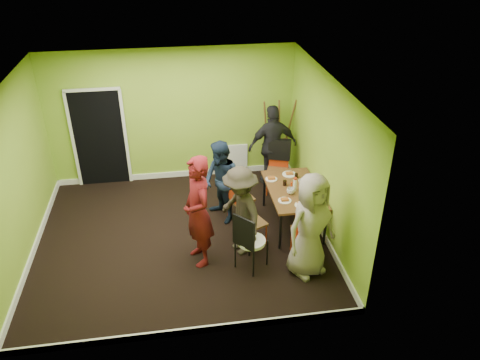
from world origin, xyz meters
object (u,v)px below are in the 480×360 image
object	(u,v)px
chair_front_end	(306,231)
easel	(278,138)
person_front_end	(311,226)
chair_left_far	(237,194)
chair_left_near	(250,220)
person_back_end	(273,146)
dining_table	(294,191)
person_left_far	(221,183)
chair_back_end	(279,155)
orange_bottle	(292,184)
blue_bottle	(314,192)
person_standing	(198,212)
person_left_near	(240,211)
thermos	(295,185)
chair_bentwood	(249,239)

from	to	relation	value
chair_front_end	easel	xyz separation A→B (m)	(0.20, 2.95, 0.29)
person_front_end	chair_left_far	bearing A→B (deg)	95.33
chair_left_near	person_back_end	size ratio (longest dim) A/B	0.52
chair_left_near	dining_table	bearing A→B (deg)	95.01
person_left_far	person_front_end	size ratio (longest dim) A/B	0.90
chair_back_end	chair_front_end	size ratio (longest dim) A/B	1.05
chair_front_end	person_front_end	xyz separation A→B (m)	(-0.02, -0.26, 0.30)
orange_bottle	chair_left_near	bearing A→B (deg)	-145.23
orange_bottle	blue_bottle	bearing A→B (deg)	-54.26
chair_left_near	person_back_end	xyz separation A→B (m)	(0.82, 2.03, 0.36)
chair_left_near	orange_bottle	world-z (taller)	chair_left_near
person_back_end	person_standing	bearing A→B (deg)	47.22
person_standing	blue_bottle	bearing A→B (deg)	86.93
dining_table	person_left_near	bearing A→B (deg)	-149.76
orange_bottle	person_left_far	world-z (taller)	person_left_far
thermos	person_left_near	size ratio (longest dim) A/B	0.14
dining_table	chair_front_end	xyz separation A→B (m)	(-0.07, -1.04, -0.12)
chair_left_near	thermos	world-z (taller)	thermos
chair_left_near	chair_back_end	xyz separation A→B (m)	(0.91, 1.81, 0.25)
chair_back_end	easel	distance (m)	0.60
dining_table	chair_left_near	size ratio (longest dim) A/B	1.67
orange_bottle	person_left_near	world-z (taller)	person_left_near
chair_back_end	person_back_end	world-z (taller)	person_back_end
person_back_end	chair_front_end	bearing A→B (deg)	83.25
chair_left_near	thermos	distance (m)	1.03
orange_bottle	chair_bentwood	bearing A→B (deg)	-128.99
chair_front_end	easel	size ratio (longest dim) A/B	0.59
orange_bottle	dining_table	bearing A→B (deg)	-81.55
chair_front_end	person_standing	world-z (taller)	person_standing
chair_left_far	chair_bentwood	distance (m)	1.39
dining_table	person_front_end	size ratio (longest dim) A/B	0.86
chair_left_far	thermos	distance (m)	1.08
chair_front_end	person_left_far	world-z (taller)	person_left_far
chair_back_end	person_left_far	size ratio (longest dim) A/B	0.69
chair_left_far	chair_left_near	size ratio (longest dim) A/B	1.10
chair_left_far	person_front_end	xyz separation A→B (m)	(0.90, -1.59, 0.31)
thermos	blue_bottle	world-z (taller)	thermos
chair_left_near	person_left_far	world-z (taller)	person_left_far
orange_bottle	person_left_far	xyz separation A→B (m)	(-1.24, 0.25, -0.01)
easel	person_standing	bearing A→B (deg)	-125.11
chair_left_far	person_standing	world-z (taller)	person_standing
blue_bottle	person_front_end	bearing A→B (deg)	-109.74
chair_back_end	person_left_far	bearing A→B (deg)	56.13
chair_front_end	chair_left_near	bearing A→B (deg)	153.52
chair_front_end	thermos	bearing A→B (deg)	94.46
blue_bottle	dining_table	bearing A→B (deg)	133.15
chair_left_far	person_standing	bearing A→B (deg)	-55.65
chair_left_far	person_standing	size ratio (longest dim) A/B	0.53
chair_back_end	person_standing	distance (m)	2.76
chair_back_end	orange_bottle	size ratio (longest dim) A/B	14.46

